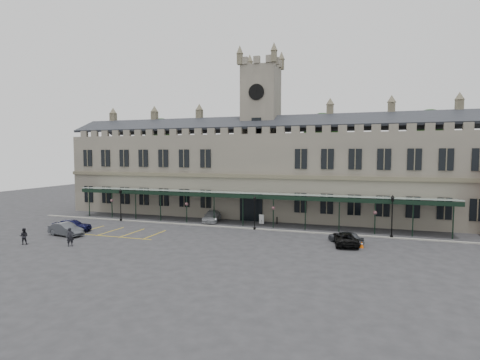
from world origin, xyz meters
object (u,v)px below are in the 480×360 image
(lamp_post_left, at_px, (121,202))
(car_van, at_px, (345,239))
(car_taxi, at_px, (212,216))
(sign_board, at_px, (262,219))
(car_left_b, at_px, (66,229))
(clock_tower, at_px, (261,128))
(lamp_post_right, at_px, (392,213))
(lamp_post_mid, at_px, (255,210))
(traffic_cone, at_px, (362,245))
(car_left_a, at_px, (72,225))
(person_a, at_px, (70,237))
(car_right_a, at_px, (346,237))
(station_building, at_px, (261,173))
(person_b, at_px, (24,236))

(lamp_post_left, relative_size, car_van, 0.94)
(car_van, bearing_deg, car_taxi, -33.80)
(sign_board, distance_m, car_left_b, 23.75)
(clock_tower, relative_size, lamp_post_right, 5.18)
(clock_tower, bearing_deg, car_taxi, -125.18)
(lamp_post_mid, height_order, car_left_b, lamp_post_mid)
(lamp_post_mid, xyz_separation_m, lamp_post_right, (15.62, 0.17, 0.38))
(traffic_cone, height_order, car_left_a, car_left_a)
(traffic_cone, relative_size, person_a, 0.34)
(lamp_post_right, relative_size, car_taxi, 0.97)
(sign_board, distance_m, person_a, 23.32)
(car_left_b, relative_size, person_a, 2.36)
(lamp_post_mid, bearing_deg, traffic_cone, -23.12)
(lamp_post_mid, bearing_deg, car_right_a, -20.54)
(lamp_post_left, bearing_deg, car_van, -8.59)
(car_taxi, bearing_deg, car_right_a, -34.48)
(lamp_post_right, xyz_separation_m, car_right_a, (-4.70, -4.26, -2.15))
(car_van, relative_size, person_a, 2.53)
(lamp_post_left, distance_m, lamp_post_right, 34.84)
(lamp_post_left, height_order, car_van, lamp_post_left)
(lamp_post_mid, distance_m, car_taxi, 8.10)
(person_a, bearing_deg, clock_tower, 7.84)
(lamp_post_left, relative_size, car_taxi, 0.91)
(lamp_post_mid, height_order, car_van, lamp_post_mid)
(traffic_cone, distance_m, car_right_a, 2.06)
(station_building, height_order, car_van, station_building)
(car_taxi, bearing_deg, lamp_post_right, -19.96)
(lamp_post_mid, relative_size, car_van, 0.87)
(traffic_cone, distance_m, car_taxi, 21.51)
(lamp_post_mid, distance_m, car_van, 11.99)
(lamp_post_left, distance_m, car_right_a, 30.47)
(lamp_post_mid, bearing_deg, car_left_b, -152.59)
(car_left_a, relative_size, car_right_a, 1.09)
(clock_tower, distance_m, car_van, 23.58)
(station_building, bearing_deg, traffic_cone, -47.36)
(sign_board, relative_size, car_right_a, 0.30)
(car_taxi, bearing_deg, sign_board, -7.68)
(station_building, xyz_separation_m, car_left_a, (-18.29, -18.48, -5.72))
(sign_board, distance_m, car_right_a, 13.72)
(lamp_post_left, xyz_separation_m, car_left_a, (-1.15, -7.89, -1.91))
(car_left_a, bearing_deg, person_a, -155.31)
(clock_tower, xyz_separation_m, car_taxi, (-5.00, -7.09, -12.39))
(lamp_post_left, xyz_separation_m, car_taxi, (12.14, 3.59, -1.94))
(car_left_b, bearing_deg, station_building, -29.70)
(car_left_b, bearing_deg, car_taxi, -31.83)
(car_van, distance_m, car_right_a, 0.55)
(car_right_a, xyz_separation_m, person_b, (-31.30, -10.55, 0.15))
(car_left_b, bearing_deg, sign_board, -43.48)
(lamp_post_left, xyz_separation_m, lamp_post_right, (34.84, 0.25, 0.18))
(lamp_post_left, xyz_separation_m, traffic_cone, (31.74, -5.26, -2.34))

